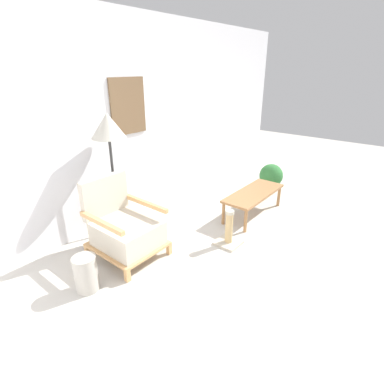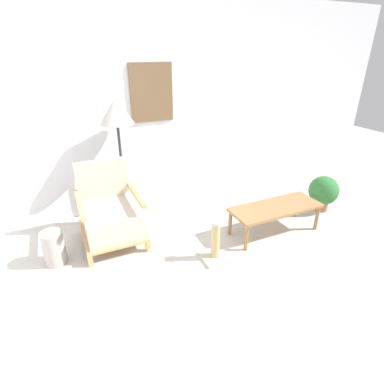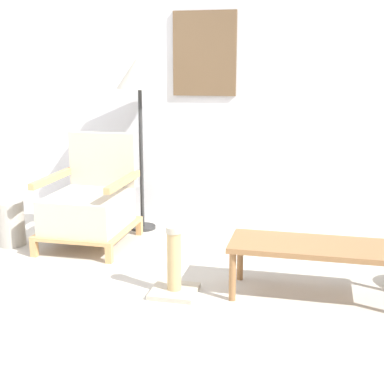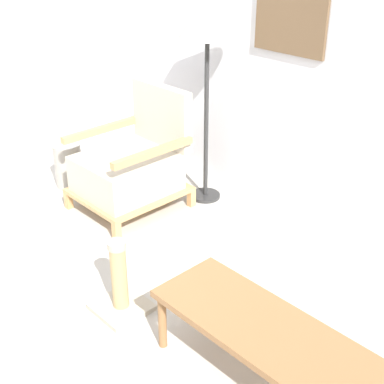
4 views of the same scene
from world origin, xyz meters
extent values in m
plane|color=#B7B2A8|center=(0.00, 0.00, 0.00)|extent=(14.00, 14.00, 0.00)
cube|color=silver|center=(0.00, 2.13, 1.35)|extent=(8.00, 0.06, 2.70)
cube|color=brown|center=(0.07, 2.08, 1.55)|extent=(0.56, 0.02, 0.72)
cube|color=tan|center=(-1.04, 0.95, 0.07)|extent=(0.05, 0.05, 0.13)
cube|color=tan|center=(-0.42, 0.95, 0.07)|extent=(0.05, 0.05, 0.13)
cube|color=tan|center=(-1.04, 1.66, 0.07)|extent=(0.05, 0.05, 0.13)
cube|color=tan|center=(-0.42, 1.66, 0.07)|extent=(0.05, 0.05, 0.13)
cube|color=tan|center=(-0.73, 1.31, 0.15)|extent=(0.67, 0.76, 0.03)
cube|color=#BCB29E|center=(-0.73, 1.29, 0.30)|extent=(0.59, 0.66, 0.27)
cube|color=#BCB29E|center=(-0.73, 1.65, 0.66)|extent=(0.59, 0.08, 0.46)
cube|color=tan|center=(-1.03, 1.31, 0.55)|extent=(0.05, 0.70, 0.05)
cube|color=tan|center=(-0.42, 1.31, 0.55)|extent=(0.05, 0.70, 0.05)
cylinder|color=#2D2D2D|center=(-0.45, 1.84, 0.01)|extent=(0.24, 0.24, 0.03)
cylinder|color=#2D2D2D|center=(-0.45, 1.84, 0.64)|extent=(0.03, 0.03, 1.23)
cone|color=#B2AD9E|center=(-0.45, 1.84, 1.40)|extent=(0.41, 0.41, 0.29)
cube|color=olive|center=(1.11, 0.69, 0.34)|extent=(1.12, 0.43, 0.04)
cylinder|color=olive|center=(0.59, 0.52, 0.16)|extent=(0.04, 0.04, 0.32)
cylinder|color=olive|center=(0.59, 0.86, 0.16)|extent=(0.04, 0.04, 0.32)
cylinder|color=#9E998E|center=(-1.36, 1.17, 0.18)|extent=(0.23, 0.23, 0.37)
cube|color=#B2A893|center=(0.20, 0.53, 0.01)|extent=(0.29, 0.29, 0.03)
cylinder|color=tan|center=(0.20, 0.53, 0.22)|extent=(0.09, 0.09, 0.39)
cylinder|color=#B2A893|center=(0.20, 0.53, 0.44)|extent=(0.10, 0.10, 0.04)
camera|label=1|loc=(-2.55, -1.11, 2.03)|focal=28.00mm
camera|label=2|loc=(-1.12, -1.76, 2.05)|focal=28.00mm
camera|label=3|loc=(1.05, -2.60, 1.46)|focal=50.00mm
camera|label=4|loc=(2.23, -0.83, 2.01)|focal=50.00mm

